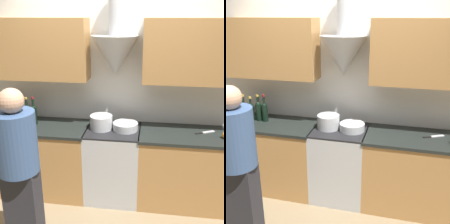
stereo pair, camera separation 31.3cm
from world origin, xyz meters
The scene contains 14 objects.
ground_plane centered at (0.00, 0.00, 0.00)m, with size 12.00×12.00×0.00m, color #847051.
wall_back centered at (0.01, 0.60, 1.47)m, with size 8.40×0.54×2.60m.
counter_left centered at (-0.88, 0.33, 0.45)m, with size 1.14×0.62×0.90m.
counter_right centered at (0.92, 0.33, 0.45)m, with size 1.23×0.62×0.90m.
stove_range centered at (0.00, 0.33, 0.45)m, with size 0.63×0.60×0.90m.
wine_bottle_0 centered at (-1.36, 0.36, 1.04)m, with size 0.08×0.08×0.35m.
wine_bottle_1 centered at (-1.26, 0.34, 1.03)m, with size 0.08×0.08×0.33m.
wine_bottle_2 centered at (-1.17, 0.36, 1.03)m, with size 0.08×0.08×0.31m.
wine_bottle_3 centered at (-1.07, 0.37, 1.04)m, with size 0.08×0.08×0.34m.
wine_bottle_4 centered at (-0.98, 0.36, 1.04)m, with size 0.07×0.07×0.35m.
stock_pot centered at (-0.14, 0.33, 0.98)m, with size 0.26×0.26×0.16m.
mixing_bowl centered at (0.14, 0.33, 0.95)m, with size 0.29×0.29×0.09m.
chefs_knife centered at (1.06, 0.37, 0.91)m, with size 0.24×0.14×0.01m.
person_foreground_left centered at (-0.64, -0.78, 0.92)m, with size 0.34×0.34×1.66m.
Camera 2 is at (0.72, -2.64, 2.18)m, focal length 45.00 mm.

